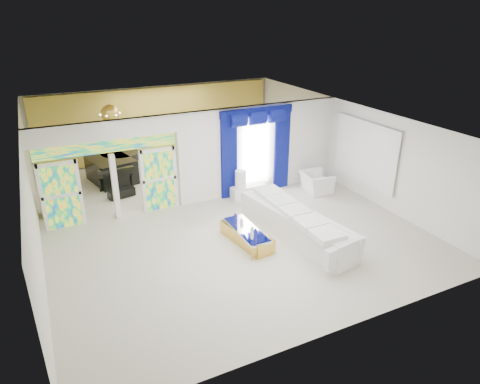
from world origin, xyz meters
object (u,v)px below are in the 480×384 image
coffee_table (247,236)px  armchair (316,182)px  white_sofa (295,225)px  console_table (249,191)px  grand_piano (112,170)px

coffee_table → armchair: bearing=29.4°
white_sofa → armchair: (2.39, 2.41, -0.04)m
white_sofa → console_table: white_sofa is taller
white_sofa → armchair: 3.39m
coffee_table → console_table: console_table is taller
armchair → white_sofa: bearing=142.2°
coffee_table → armchair: 4.30m
coffee_table → grand_piano: 6.64m
coffee_table → white_sofa: bearing=-12.5°
coffee_table → grand_piano: size_ratio=1.02×
console_table → white_sofa: bearing=-91.5°
coffee_table → grand_piano: grand_piano is taller
armchair → coffee_table: bearing=126.4°
coffee_table → console_table: bearing=62.2°
console_table → grand_piano: bearing=138.1°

